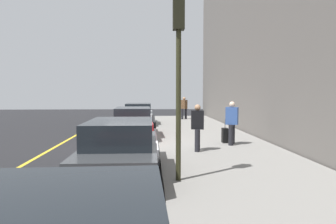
% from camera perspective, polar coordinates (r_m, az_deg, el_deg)
% --- Properties ---
extents(ground_plane, '(56.00, 56.00, 0.00)m').
position_cam_1_polar(ground_plane, '(13.45, -6.19, -5.89)').
color(ground_plane, black).
extents(sidewalk, '(28.00, 4.60, 0.15)m').
position_cam_1_polar(sidewalk, '(13.66, 7.83, -5.44)').
color(sidewalk, gray).
rests_on(sidewalk, ground).
extents(lane_stripe_centre, '(28.00, 0.14, 0.01)m').
position_cam_1_polar(lane_stripe_centre, '(13.99, -19.45, -5.69)').
color(lane_stripe_centre, gold).
rests_on(lane_stripe_centre, ground).
extents(snow_bank_curb, '(7.76, 0.56, 0.22)m').
position_cam_1_polar(snow_bank_curb, '(13.38, -3.19, -5.45)').
color(snow_bank_curb, white).
rests_on(snow_bank_curb, ground).
extents(parked_car_charcoal, '(4.76, 1.91, 1.51)m').
position_cam_1_polar(parked_car_charcoal, '(8.11, -8.66, -6.77)').
color(parked_car_charcoal, black).
rests_on(parked_car_charcoal, ground).
extents(parked_car_red, '(4.66, 2.00, 1.51)m').
position_cam_1_polar(parked_car_red, '(14.83, -6.48, -2.05)').
color(parked_car_red, black).
rests_on(parked_car_red, ground).
extents(parked_car_silver, '(4.42, 1.92, 1.51)m').
position_cam_1_polar(parked_car_silver, '(20.51, -5.45, -0.48)').
color(parked_car_silver, black).
rests_on(parked_car_silver, ground).
extents(pedestrian_black_coat, '(0.54, 0.49, 1.65)m').
position_cam_1_polar(pedestrian_black_coat, '(10.94, 5.50, -2.63)').
color(pedestrian_black_coat, black).
rests_on(pedestrian_black_coat, sidewalk).
extents(pedestrian_brown_coat, '(0.55, 0.52, 1.72)m').
position_cam_1_polar(pedestrian_brown_coat, '(23.98, 3.00, 0.87)').
color(pedestrian_brown_coat, black).
rests_on(pedestrian_brown_coat, sidewalk).
extents(pedestrian_blue_coat, '(0.53, 0.54, 1.72)m').
position_cam_1_polar(pedestrian_blue_coat, '(12.43, 11.77, -1.77)').
color(pedestrian_blue_coat, black).
rests_on(pedestrian_blue_coat, sidewalk).
extents(traffic_light_pole, '(0.35, 0.26, 4.20)m').
position_cam_1_polar(traffic_light_pole, '(7.20, 1.96, 9.89)').
color(traffic_light_pole, '#2D2D19').
rests_on(traffic_light_pole, sidewalk).
extents(rolling_suitcase, '(0.34, 0.22, 0.96)m').
position_cam_1_polar(rolling_suitcase, '(12.92, 10.51, -4.27)').
color(rolling_suitcase, black).
rests_on(rolling_suitcase, sidewalk).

